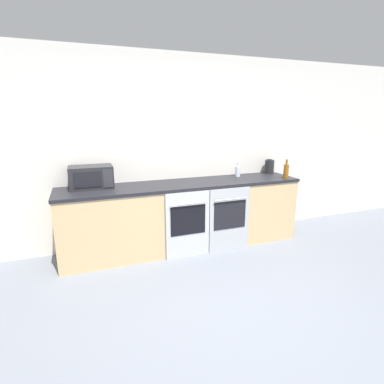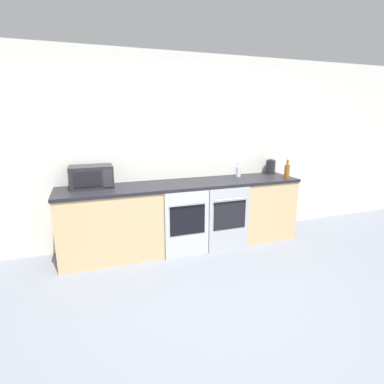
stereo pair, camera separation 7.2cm
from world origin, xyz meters
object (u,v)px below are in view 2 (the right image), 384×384
object	(u,v)px
bottle_clear	(238,171)
bottle_amber	(287,171)
microwave	(91,177)
kettle	(271,167)
oven_left	(187,224)
oven_right	(229,219)

from	to	relation	value
bottle_clear	bottle_amber	xyz separation A→B (m)	(0.59, -0.35, 0.03)
bottle_clear	bottle_amber	distance (m)	0.69
microwave	bottle_amber	size ratio (longest dim) A/B	1.91
kettle	bottle_clear	bearing A→B (deg)	-174.02
bottle_clear	oven_left	bearing A→B (deg)	-153.40
oven_left	oven_right	xyz separation A→B (m)	(0.59, 0.00, 0.00)
oven_right	bottle_clear	world-z (taller)	bottle_clear
oven_left	kettle	size ratio (longest dim) A/B	3.89
microwave	bottle_clear	world-z (taller)	microwave
oven_right	kettle	size ratio (longest dim) A/B	3.89
oven_left	bottle_amber	world-z (taller)	bottle_amber
oven_left	oven_right	distance (m)	0.59
oven_right	kettle	xyz separation A→B (m)	(0.96, 0.54, 0.57)
oven_left	kettle	bearing A→B (deg)	19.24
oven_left	kettle	world-z (taller)	kettle
bottle_amber	oven_right	bearing A→B (deg)	-172.26
oven_right	microwave	bearing A→B (deg)	164.69
oven_right	bottle_amber	size ratio (longest dim) A/B	3.17
microwave	bottle_amber	world-z (taller)	microwave
bottle_amber	kettle	distance (m)	0.41
microwave	bottle_clear	bearing A→B (deg)	0.47
microwave	oven_right	bearing A→B (deg)	-15.31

